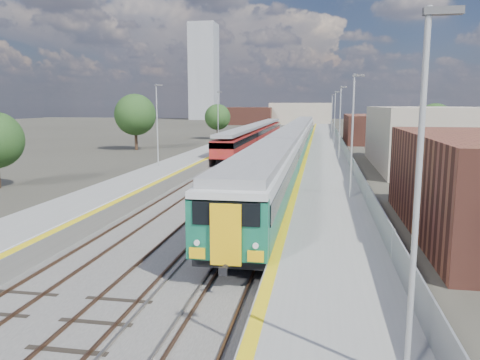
# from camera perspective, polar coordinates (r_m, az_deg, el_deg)

# --- Properties ---
(ground) EXTENTS (320.00, 320.00, 0.00)m
(ground) POSITION_cam_1_polar(r_m,az_deg,el_deg) (57.98, 5.09, 2.57)
(ground) COLOR #47443A
(ground) RESTS_ON ground
(ballast_bed) EXTENTS (10.50, 155.00, 0.06)m
(ballast_bed) POSITION_cam_1_polar(r_m,az_deg,el_deg) (60.67, 3.16, 2.91)
(ballast_bed) COLOR #565451
(ballast_bed) RESTS_ON ground
(tracks) EXTENTS (8.96, 160.00, 0.17)m
(tracks) POSITION_cam_1_polar(r_m,az_deg,el_deg) (62.25, 3.89, 3.14)
(tracks) COLOR #4C3323
(tracks) RESTS_ON ground
(platform_right) EXTENTS (4.70, 155.00, 8.52)m
(platform_right) POSITION_cam_1_polar(r_m,az_deg,el_deg) (60.20, 10.32, 3.21)
(platform_right) COLOR slate
(platform_right) RESTS_ON ground
(platform_left) EXTENTS (4.30, 155.00, 8.52)m
(platform_left) POSITION_cam_1_polar(r_m,az_deg,el_deg) (61.76, -3.12, 3.48)
(platform_left) COLOR slate
(platform_left) RESTS_ON ground
(buildings) EXTENTS (72.00, 185.50, 40.00)m
(buildings) POSITION_cam_1_polar(r_m,az_deg,el_deg) (147.82, 0.94, 10.82)
(buildings) COLOR brown
(buildings) RESTS_ON ground
(green_train) EXTENTS (3.06, 85.12, 3.37)m
(green_train) POSITION_cam_1_polar(r_m,az_deg,el_deg) (58.51, 6.66, 4.94)
(green_train) COLOR black
(green_train) RESTS_ON ground
(red_train) EXTENTS (2.69, 54.55, 3.39)m
(red_train) POSITION_cam_1_polar(r_m,az_deg,el_deg) (75.65, 2.04, 5.69)
(red_train) COLOR black
(red_train) RESTS_ON ground
(tree_b) EXTENTS (6.03, 6.03, 8.17)m
(tree_b) POSITION_cam_1_polar(r_m,az_deg,el_deg) (70.64, -12.65, 7.77)
(tree_b) COLOR #382619
(tree_b) RESTS_ON ground
(tree_c) EXTENTS (4.94, 4.94, 6.69)m
(tree_c) POSITION_cam_1_polar(r_m,az_deg,el_deg) (90.29, -2.76, 7.67)
(tree_c) COLOR #382619
(tree_c) RESTS_ON ground
(tree_d) EXTENTS (5.04, 5.04, 6.83)m
(tree_d) POSITION_cam_1_polar(r_m,az_deg,el_deg) (73.59, 22.65, 6.67)
(tree_d) COLOR #382619
(tree_d) RESTS_ON ground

